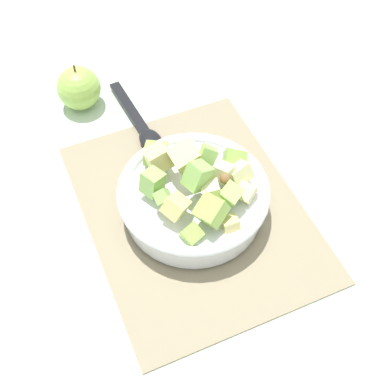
% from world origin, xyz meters
% --- Properties ---
extents(ground_plane, '(2.40, 2.40, 0.00)m').
position_xyz_m(ground_plane, '(0.00, 0.00, 0.00)').
color(ground_plane, silver).
extents(placemat, '(0.41, 0.32, 0.01)m').
position_xyz_m(placemat, '(0.00, 0.00, 0.00)').
color(placemat, gray).
rests_on(placemat, ground_plane).
extents(salad_bowl, '(0.23, 0.23, 0.12)m').
position_xyz_m(salad_bowl, '(-0.00, 0.00, 0.04)').
color(salad_bowl, white).
rests_on(salad_bowl, placemat).
extents(serving_spoon, '(0.19, 0.04, 0.01)m').
position_xyz_m(serving_spoon, '(-0.19, -0.01, 0.01)').
color(serving_spoon, black).
rests_on(serving_spoon, placemat).
extents(whole_apple, '(0.08, 0.08, 0.09)m').
position_xyz_m(whole_apple, '(-0.30, -0.09, 0.04)').
color(whole_apple, '#9EC656').
rests_on(whole_apple, ground_plane).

